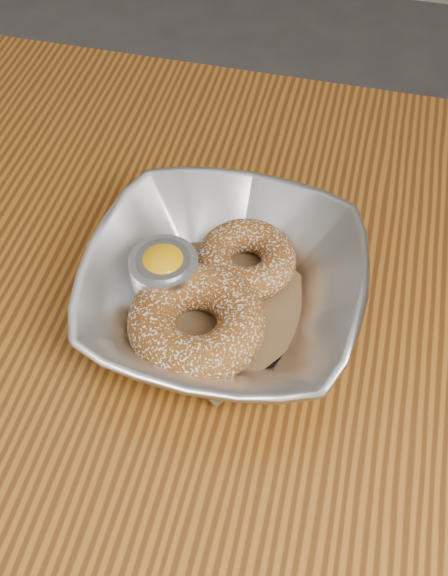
% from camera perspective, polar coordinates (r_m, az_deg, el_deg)
% --- Properties ---
extents(table, '(1.20, 0.80, 0.75)m').
position_cam_1_polar(table, '(0.67, -3.92, -9.39)').
color(table, brown).
rests_on(table, ground_plane).
extents(serving_bowl, '(0.24, 0.24, 0.06)m').
position_cam_1_polar(serving_bowl, '(0.58, -0.00, -0.04)').
color(serving_bowl, silver).
rests_on(serving_bowl, table).
extents(parchment, '(0.20, 0.20, 0.00)m').
position_cam_1_polar(parchment, '(0.59, -0.00, -1.24)').
color(parchment, brown).
rests_on(parchment, table).
extents(donut_back, '(0.11, 0.11, 0.03)m').
position_cam_1_polar(donut_back, '(0.60, 1.91, 2.44)').
color(donut_back, brown).
rests_on(donut_back, parchment).
extents(donut_front, '(0.14, 0.14, 0.04)m').
position_cam_1_polar(donut_front, '(0.56, -2.33, -2.90)').
color(donut_front, brown).
rests_on(donut_front, parchment).
extents(ramekin, '(0.06, 0.06, 0.05)m').
position_cam_1_polar(ramekin, '(0.58, -5.04, 1.15)').
color(ramekin, silver).
rests_on(ramekin, table).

